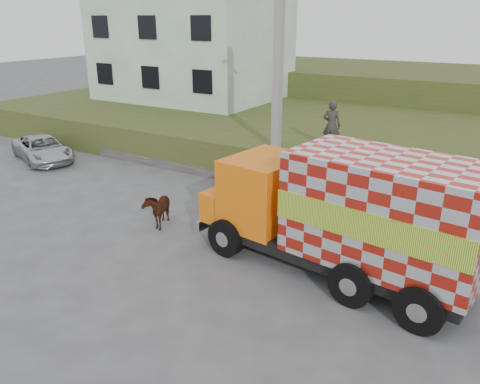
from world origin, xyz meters
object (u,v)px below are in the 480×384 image
Objects in this scene: utility_pole at (278,80)px; pedestrian at (332,125)px; suv at (42,149)px; cow at (158,208)px; cargo_truck at (347,213)px.

utility_pole is 2.63m from pedestrian.
suv is at bearing 9.41° from pedestrian.
cow is at bearing 56.03° from pedestrian.
pedestrian is (12.51, 3.39, 1.86)m from suv.
pedestrian is at bearing 26.20° from utility_pole.
suv is 2.19× the size of pedestrian.
utility_pole is 7.31m from cargo_truck.
cow is at bearing -171.02° from cargo_truck.
pedestrian reaches higher than cow.
utility_pole is 1.97× the size of suv.
cow reaches higher than suv.
pedestrian is (-2.74, 6.07, 0.74)m from cargo_truck.
utility_pole is at bearing -56.10° from suv.
pedestrian is (3.30, 6.15, 1.85)m from cow.
cargo_truck is at bearing 108.53° from pedestrian.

